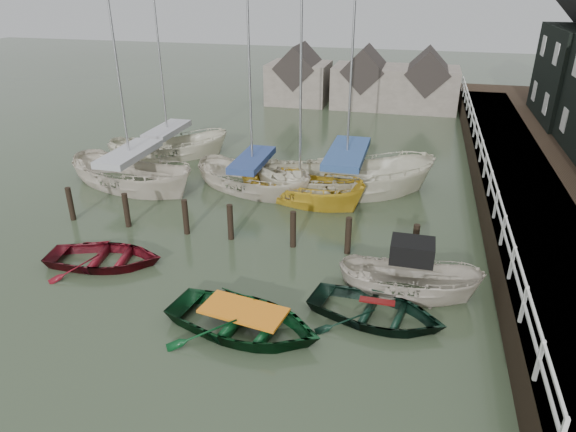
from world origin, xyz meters
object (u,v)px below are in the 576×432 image
(motorboat, at_px, (408,291))
(sailboat_b, at_px, (253,188))
(sailboat_a, at_px, (134,185))
(rowboat_red, at_px, (106,264))
(sailboat_d, at_px, (345,190))
(rowboat_dkgreen, at_px, (376,319))
(rowboat_green, at_px, (244,331))
(sailboat_e, at_px, (170,155))
(sailboat_c, at_px, (300,198))

(motorboat, distance_m, sailboat_b, 10.12)
(sailboat_a, bearing_deg, motorboat, -99.11)
(rowboat_red, bearing_deg, sailboat_d, -49.05)
(rowboat_dkgreen, bearing_deg, motorboat, -16.97)
(rowboat_red, height_order, rowboat_green, rowboat_green)
(sailboat_a, relative_size, sailboat_b, 0.96)
(sailboat_b, relative_size, sailboat_e, 1.30)
(sailboat_a, xyz_separation_m, sailboat_e, (-0.35, 4.50, -0.00))
(rowboat_dkgreen, xyz_separation_m, sailboat_b, (-6.47, 8.55, 0.07))
(rowboat_red, distance_m, motorboat, 10.17)
(rowboat_red, xyz_separation_m, sailboat_a, (-2.75, 6.72, 0.06))
(sailboat_e, bearing_deg, sailboat_c, -140.34)
(rowboat_green, relative_size, sailboat_a, 0.38)
(sailboat_b, relative_size, sailboat_c, 1.10)
(sailboat_b, distance_m, sailboat_d, 4.26)
(rowboat_green, xyz_separation_m, sailboat_e, (-8.90, 13.51, 0.06))
(motorboat, height_order, sailboat_c, sailboat_c)
(sailboat_b, distance_m, sailboat_c, 2.34)
(rowboat_red, distance_m, sailboat_e, 11.64)
(sailboat_e, bearing_deg, rowboat_green, -171.57)
(motorboat, distance_m, sailboat_d, 8.47)
(sailboat_d, bearing_deg, sailboat_a, 84.28)
(sailboat_d, bearing_deg, rowboat_dkgreen, 177.23)
(rowboat_red, height_order, sailboat_a, sailboat_a)
(rowboat_dkgreen, relative_size, sailboat_d, 0.30)
(sailboat_c, bearing_deg, sailboat_e, 84.71)
(sailboat_a, bearing_deg, sailboat_d, -63.32)
(sailboat_c, height_order, sailboat_e, sailboat_c)
(rowboat_green, distance_m, sailboat_b, 10.44)
(rowboat_dkgreen, height_order, sailboat_a, sailboat_a)
(sailboat_a, height_order, sailboat_b, sailboat_b)
(sailboat_b, bearing_deg, sailboat_a, 120.90)
(rowboat_dkgreen, bearing_deg, sailboat_a, 69.18)
(rowboat_green, relative_size, sailboat_c, 0.40)
(rowboat_green, height_order, motorboat, motorboat)
(rowboat_green, xyz_separation_m, rowboat_dkgreen, (3.50, 1.45, 0.00))
(sailboat_a, height_order, sailboat_e, sailboat_a)
(rowboat_red, relative_size, rowboat_green, 0.88)
(sailboat_e, bearing_deg, rowboat_red, 170.48)
(motorboat, relative_size, sailboat_b, 0.36)
(motorboat, bearing_deg, rowboat_dkgreen, 152.15)
(sailboat_a, xyz_separation_m, sailboat_c, (7.90, 0.59, -0.05))
(sailboat_d, xyz_separation_m, sailboat_e, (-10.10, 2.64, 0.00))
(rowboat_green, distance_m, sailboat_d, 10.94)
(rowboat_dkgreen, height_order, motorboat, motorboat)
(sailboat_a, distance_m, sailboat_d, 9.93)
(sailboat_c, bearing_deg, rowboat_dkgreen, -132.84)
(rowboat_green, xyz_separation_m, sailboat_b, (-2.97, 10.00, 0.07))
(sailboat_a, bearing_deg, sailboat_b, -64.05)
(rowboat_red, relative_size, sailboat_a, 0.34)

